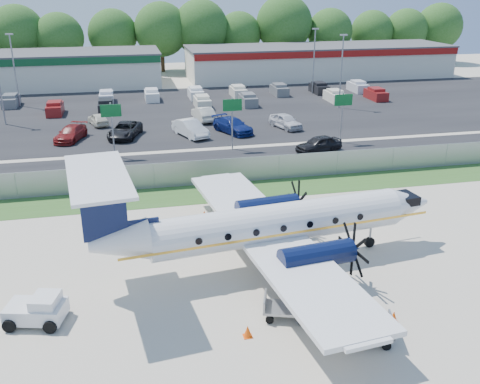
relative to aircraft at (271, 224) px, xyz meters
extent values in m
plane|color=beige|center=(-0.51, -0.46, -2.47)|extent=(170.00, 170.00, 0.00)
cube|color=#2D561E|center=(-0.51, 11.54, -2.46)|extent=(170.00, 4.00, 0.02)
cube|color=black|center=(-0.51, 18.54, -2.46)|extent=(170.00, 8.00, 0.02)
cube|color=black|center=(-0.51, 39.54, -2.46)|extent=(170.00, 32.00, 0.02)
cube|color=gray|center=(-0.51, 13.54, -1.47)|extent=(120.00, 0.02, 1.90)
cube|color=gray|center=(-0.51, 13.54, -0.49)|extent=(120.00, 0.06, 0.06)
cube|color=gray|center=(-0.51, 13.54, -2.42)|extent=(120.00, 0.06, 0.06)
cube|color=silver|center=(-24.51, 61.54, 0.03)|extent=(46.00, 12.00, 5.00)
cube|color=#474749|center=(-24.51, 61.54, 2.65)|extent=(46.40, 12.40, 0.24)
cube|color=silver|center=(25.49, 61.54, 0.03)|extent=(44.00, 12.00, 5.00)
cube|color=#474749|center=(25.49, 61.54, 2.65)|extent=(44.40, 12.40, 0.24)
cube|color=maroon|center=(25.49, 55.44, 2.03)|extent=(44.00, 0.20, 1.00)
cylinder|color=gray|center=(-8.51, 22.54, 0.03)|extent=(0.14, 0.14, 5.00)
cube|color=#0C5923|center=(-8.51, 22.39, 1.83)|extent=(1.80, 0.08, 1.10)
cylinder|color=gray|center=(2.49, 22.54, 0.03)|extent=(0.14, 0.14, 5.00)
cube|color=#0C5923|center=(2.49, 22.39, 1.83)|extent=(1.80, 0.08, 1.10)
cylinder|color=gray|center=(13.49, 22.54, 0.03)|extent=(0.14, 0.14, 5.00)
cube|color=#0C5923|center=(13.49, 22.39, 1.83)|extent=(1.80, 0.08, 1.10)
cylinder|color=gray|center=(19.49, 37.54, 2.03)|extent=(0.18, 0.18, 9.00)
cube|color=gray|center=(19.49, 37.54, 6.53)|extent=(0.90, 0.35, 0.18)
cylinder|color=gray|center=(-20.51, 47.54, 2.03)|extent=(0.18, 0.18, 9.00)
cube|color=gray|center=(-20.51, 47.54, 6.53)|extent=(0.90, 0.35, 0.18)
cylinder|color=gray|center=(19.49, 47.54, 2.03)|extent=(0.18, 0.18, 9.00)
cube|color=gray|center=(19.49, 47.54, 6.53)|extent=(0.90, 0.35, 0.18)
cylinder|color=silver|center=(0.45, 0.05, 0.00)|extent=(14.50, 3.83, 2.18)
cone|color=silver|center=(8.83, 1.03, 0.00)|extent=(2.76, 2.46, 2.18)
cone|color=silver|center=(-8.15, -0.95, 0.23)|extent=(3.22, 2.51, 2.18)
cube|color=black|center=(8.60, 1.00, 0.40)|extent=(1.20, 1.60, 0.52)
cube|color=silver|center=(-0.12, -0.01, -0.63)|extent=(5.99, 20.48, 0.25)
cylinder|color=black|center=(1.52, -3.17, -0.46)|extent=(4.02, 1.71, 1.26)
cylinder|color=black|center=(0.75, 3.44, -0.46)|extent=(4.02, 1.71, 1.26)
cube|color=black|center=(-8.72, -1.02, 2.18)|extent=(2.19, 0.46, 3.33)
cube|color=silver|center=(-8.83, -1.03, 3.84)|extent=(3.56, 7.38, 0.16)
cylinder|color=gray|center=(6.38, 0.74, -1.72)|extent=(0.14, 0.14, 1.49)
cylinder|color=black|center=(6.38, 0.74, -2.15)|extent=(0.66, 0.28, 0.64)
cylinder|color=black|center=(0.27, -3.32, -2.10)|extent=(0.78, 0.54, 0.73)
cylinder|color=black|center=(-0.50, 3.29, -2.10)|extent=(0.78, 0.54, 0.73)
cube|color=silver|center=(-12.10, -3.00, -1.89)|extent=(2.92, 2.18, 0.73)
cube|color=silver|center=(-11.60, -3.13, -1.32)|extent=(1.46, 1.61, 0.52)
cube|color=black|center=(-11.14, -3.25, -1.30)|extent=(0.48, 1.16, 0.42)
cylinder|color=black|center=(-13.22, -3.54, -2.15)|extent=(0.66, 0.38, 0.63)
cylinder|color=black|center=(-12.80, -1.97, -2.15)|extent=(0.66, 0.38, 0.63)
cylinder|color=black|center=(-11.40, -4.03, -2.15)|extent=(0.66, 0.38, 0.63)
cylinder|color=black|center=(-10.99, -2.45, -2.15)|extent=(0.66, 0.38, 0.63)
cube|color=gray|center=(-0.63, -5.15, -1.98)|extent=(2.46, 1.92, 0.13)
cube|color=gray|center=(-1.60, -4.82, -1.66)|extent=(0.50, 1.26, 0.65)
cube|color=gray|center=(0.34, -5.48, -1.66)|extent=(0.50, 1.26, 0.65)
cylinder|color=black|center=(-1.53, -5.47, -2.27)|extent=(0.41, 0.25, 0.39)
cylinder|color=black|center=(-1.15, -4.34, -2.27)|extent=(0.41, 0.25, 0.39)
cylinder|color=black|center=(-0.10, -5.95, -2.27)|extent=(0.41, 0.25, 0.39)
cylinder|color=black|center=(0.28, -4.83, -2.27)|extent=(0.41, 0.25, 0.39)
cube|color=gray|center=(2.27, -7.60, -1.95)|extent=(2.57, 1.93, 0.14)
cube|color=gray|center=(1.22, -7.31, -1.61)|extent=(0.45, 1.35, 0.69)
cube|color=gray|center=(3.31, -7.89, -1.61)|extent=(0.45, 1.35, 0.69)
cylinder|color=black|center=(1.33, -7.99, -2.26)|extent=(0.43, 0.24, 0.41)
cylinder|color=black|center=(1.66, -6.78, -2.26)|extent=(0.43, 0.24, 0.41)
cylinder|color=black|center=(2.87, -8.42, -2.26)|extent=(0.43, 0.24, 0.41)
cylinder|color=black|center=(3.21, -7.21, -2.26)|extent=(0.43, 0.24, 0.41)
cone|color=#FA4C07|center=(4.18, -6.54, -2.20)|extent=(0.35, 0.35, 0.53)
cube|color=#FA4C07|center=(4.18, -6.54, -2.45)|extent=(0.37, 0.37, 0.03)
cone|color=#FA4C07|center=(-2.76, -6.22, -2.18)|extent=(0.38, 0.38, 0.57)
cube|color=#FA4C07|center=(-2.76, -6.22, -2.45)|extent=(0.40, 0.40, 0.03)
cone|color=#FA4C07|center=(-2.63, 7.10, -2.19)|extent=(0.37, 0.37, 0.55)
cube|color=#FA4C07|center=(-2.63, 7.10, -2.45)|extent=(0.39, 0.39, 0.03)
imported|color=black|center=(10.23, 19.91, -2.47)|extent=(4.84, 2.96, 1.54)
imported|color=maroon|center=(-12.79, 29.11, -2.47)|extent=(3.55, 5.38, 1.45)
imported|color=black|center=(-7.44, 29.13, -2.47)|extent=(4.09, 6.03, 1.54)
imported|color=silver|center=(-0.80, 28.07, -2.47)|extent=(3.53, 5.50, 1.71)
imported|color=navy|center=(3.78, 28.50, -2.47)|extent=(4.22, 5.86, 1.58)
imported|color=silver|center=(9.82, 29.21, -2.47)|extent=(3.13, 4.96, 1.57)
imported|color=beige|center=(-10.26, 35.00, -2.47)|extent=(2.70, 4.32, 1.37)
imported|color=beige|center=(1.58, 34.60, -2.47)|extent=(2.33, 5.05, 1.61)
camera|label=1|loc=(-7.39, -25.63, 12.25)|focal=40.00mm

